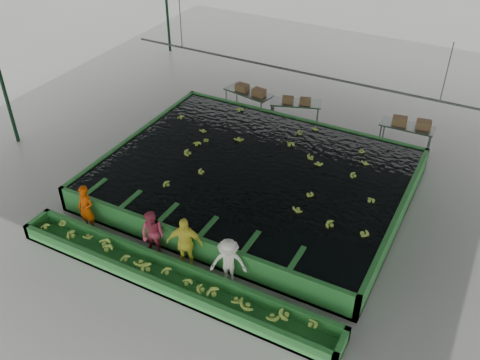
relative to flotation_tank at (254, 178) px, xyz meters
The scene contains 21 objects.
ground 1.57m from the flotation_tank, 90.00° to the right, with size 80.00×80.00×0.00m, color gray.
shed_roof 4.79m from the flotation_tank, 90.00° to the right, with size 20.00×22.00×0.04m, color slate.
shed_posts 2.54m from the flotation_tank, 90.00° to the right, with size 20.00×22.00×5.00m, color black, non-canonical shape.
flotation_tank is the anchor object (origin of this frame).
tank_water 0.40m from the flotation_tank, 90.00° to the right, with size 9.70×7.70×0.00m, color black.
sorting_trough 5.10m from the flotation_tank, 90.00° to the right, with size 10.00×1.00×0.50m, color #2D7F33, non-canonical shape.
cableway_rail 4.33m from the flotation_tank, 90.00° to the left, with size 0.08×0.08×14.00m, color #59605B.
rail_hanger_left 7.06m from the flotation_tank, 145.01° to the left, with size 0.04×0.04×2.00m, color #59605B.
rail_hanger_right 7.06m from the flotation_tank, 34.99° to the left, with size 0.04×0.04×2.00m, color #59605B.
worker_a 5.61m from the flotation_tank, 129.83° to the right, with size 0.58×0.38×1.60m, color #CB4504.
worker_b 4.45m from the flotation_tank, 104.37° to the right, with size 0.75×0.58×1.54m, color #C93E58.
worker_c 4.32m from the flotation_tank, 90.02° to the right, with size 1.03×0.43×1.76m, color #FDF445.
worker_d 4.53m from the flotation_tank, 71.99° to the right, with size 1.00×0.58×1.55m, color white.
packing_table_left 5.68m from the flotation_tank, 119.01° to the left, with size 2.10×0.84×0.96m, color #59605B, non-canonical shape.
packing_table_mid 5.10m from the flotation_tank, 97.01° to the left, with size 2.05×0.82×0.93m, color #59605B, non-canonical shape.
packing_table_right 6.57m from the flotation_tank, 53.61° to the left, with size 2.01×0.80×0.91m, color #59605B, non-canonical shape.
box_stack_left 5.56m from the flotation_tank, 118.30° to the left, with size 1.37×0.38×0.30m, color brown, non-canonical shape.
box_stack_mid 5.03m from the flotation_tank, 96.48° to the left, with size 1.16×0.32×0.25m, color brown, non-canonical shape.
box_stack_right 6.66m from the flotation_tank, 52.76° to the left, with size 1.44×0.40×0.31m, color brown, non-canonical shape.
floating_bananas 0.89m from the flotation_tank, 90.00° to the left, with size 8.79×6.00×0.12m, color #A3CE46, non-canonical shape.
trough_bananas 5.10m from the flotation_tank, 90.00° to the right, with size 8.55×0.57×0.11m, color #A3CE46, non-canonical shape.
Camera 1 is at (6.61, -11.94, 10.95)m, focal length 40.00 mm.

